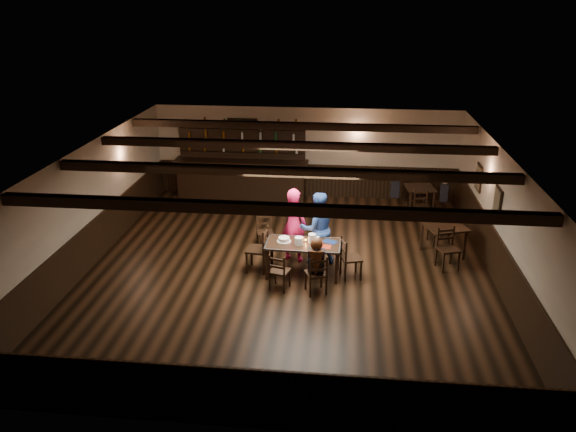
# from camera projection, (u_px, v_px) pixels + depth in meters

# --- Properties ---
(ground) EXTENTS (10.00, 10.00, 0.00)m
(ground) POSITION_uv_depth(u_px,v_px,m) (289.00, 269.00, 12.62)
(ground) COLOR black
(ground) RESTS_ON ground
(room_shell) EXTENTS (9.02, 10.02, 2.71)m
(room_shell) POSITION_uv_depth(u_px,v_px,m) (289.00, 196.00, 12.01)
(room_shell) COLOR beige
(room_shell) RESTS_ON ground
(dining_table) EXTENTS (1.63, 0.85, 0.75)m
(dining_table) POSITION_uv_depth(u_px,v_px,m) (303.00, 246.00, 12.15)
(dining_table) COLOR black
(dining_table) RESTS_ON ground
(chair_near_left) EXTENTS (0.47, 0.46, 0.82)m
(chair_near_left) POSITION_uv_depth(u_px,v_px,m) (278.00, 269.00, 11.57)
(chair_near_left) COLOR black
(chair_near_left) RESTS_ON ground
(chair_near_right) EXTENTS (0.51, 0.50, 0.86)m
(chair_near_right) POSITION_uv_depth(u_px,v_px,m) (317.00, 272.00, 11.40)
(chair_near_right) COLOR black
(chair_near_right) RESTS_ON ground
(chair_end_left) EXTENTS (0.50, 0.52, 1.02)m
(chair_end_left) POSITION_uv_depth(u_px,v_px,m) (261.00, 246.00, 12.35)
(chair_end_left) COLOR black
(chair_end_left) RESTS_ON ground
(chair_end_right) EXTENTS (0.52, 0.53, 0.93)m
(chair_end_right) POSITION_uv_depth(u_px,v_px,m) (348.00, 255.00, 12.06)
(chair_end_right) COLOR black
(chair_end_right) RESTS_ON ground
(chair_far_pushed) EXTENTS (0.48, 0.47, 0.83)m
(chair_far_pushed) POSITION_uv_depth(u_px,v_px,m) (264.00, 228.00, 13.57)
(chair_far_pushed) COLOR black
(chair_far_pushed) RESTS_ON ground
(woman_pink) EXTENTS (0.73, 0.59, 1.75)m
(woman_pink) POSITION_uv_depth(u_px,v_px,m) (293.00, 225.00, 12.76)
(woman_pink) COLOR #D61545
(woman_pink) RESTS_ON ground
(man_blue) EXTENTS (0.99, 0.88, 1.70)m
(man_blue) POSITION_uv_depth(u_px,v_px,m) (317.00, 228.00, 12.65)
(man_blue) COLOR navy
(man_blue) RESTS_ON ground
(seated_person) EXTENTS (0.33, 0.49, 0.80)m
(seated_person) POSITION_uv_depth(u_px,v_px,m) (316.00, 257.00, 11.33)
(seated_person) COLOR black
(seated_person) RESTS_ON ground
(cake) EXTENTS (0.31, 0.31, 0.10)m
(cake) POSITION_uv_depth(u_px,v_px,m) (284.00, 240.00, 12.19)
(cake) COLOR white
(cake) RESTS_ON dining_table
(plate_stack_a) EXTENTS (0.18, 0.18, 0.17)m
(plate_stack_a) POSITION_uv_depth(u_px,v_px,m) (299.00, 241.00, 12.02)
(plate_stack_a) COLOR white
(plate_stack_a) RESTS_ON dining_table
(plate_stack_b) EXTENTS (0.16, 0.16, 0.19)m
(plate_stack_b) POSITION_uv_depth(u_px,v_px,m) (312.00, 238.00, 12.13)
(plate_stack_b) COLOR white
(plate_stack_b) RESTS_ON dining_table
(tea_light) EXTENTS (0.05, 0.05, 0.06)m
(tea_light) POSITION_uv_depth(u_px,v_px,m) (306.00, 241.00, 12.19)
(tea_light) COLOR #A5A8AD
(tea_light) RESTS_ON dining_table
(salt_shaker) EXTENTS (0.04, 0.04, 0.10)m
(salt_shaker) POSITION_uv_depth(u_px,v_px,m) (318.00, 243.00, 12.03)
(salt_shaker) COLOR silver
(salt_shaker) RESTS_ON dining_table
(pepper_shaker) EXTENTS (0.04, 0.04, 0.09)m
(pepper_shaker) POSITION_uv_depth(u_px,v_px,m) (322.00, 243.00, 12.01)
(pepper_shaker) COLOR #A5A8AD
(pepper_shaker) RESTS_ON dining_table
(drink_glass) EXTENTS (0.08, 0.08, 0.12)m
(drink_glass) POSITION_uv_depth(u_px,v_px,m) (318.00, 239.00, 12.16)
(drink_glass) COLOR silver
(drink_glass) RESTS_ON dining_table
(menu_red) EXTENTS (0.34, 0.25, 0.00)m
(menu_red) POSITION_uv_depth(u_px,v_px,m) (323.00, 246.00, 11.96)
(menu_red) COLOR maroon
(menu_red) RESTS_ON dining_table
(menu_blue) EXTENTS (0.37, 0.33, 0.00)m
(menu_blue) POSITION_uv_depth(u_px,v_px,m) (330.00, 242.00, 12.20)
(menu_blue) COLOR #0E1E46
(menu_blue) RESTS_ON dining_table
(bar_counter) EXTENTS (4.00, 0.70, 2.20)m
(bar_counter) POSITION_uv_depth(u_px,v_px,m) (242.00, 174.00, 16.90)
(bar_counter) COLOR black
(bar_counter) RESTS_ON ground
(back_table_a) EXTENTS (1.12, 1.12, 0.75)m
(back_table_a) POSITION_uv_depth(u_px,v_px,m) (444.00, 229.00, 13.09)
(back_table_a) COLOR black
(back_table_a) RESTS_ON ground
(back_table_b) EXTENTS (0.88, 0.88, 0.75)m
(back_table_b) POSITION_uv_depth(u_px,v_px,m) (419.00, 191.00, 15.67)
(back_table_b) COLOR black
(back_table_b) RESTS_ON ground
(bg_patron_left) EXTENTS (0.25, 0.39, 0.78)m
(bg_patron_left) POSITION_uv_depth(u_px,v_px,m) (395.00, 183.00, 15.67)
(bg_patron_left) COLOR black
(bg_patron_left) RESTS_ON ground
(bg_patron_right) EXTENTS (0.24, 0.35, 0.68)m
(bg_patron_right) POSITION_uv_depth(u_px,v_px,m) (444.00, 189.00, 15.36)
(bg_patron_right) COLOR black
(bg_patron_right) RESTS_ON ground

